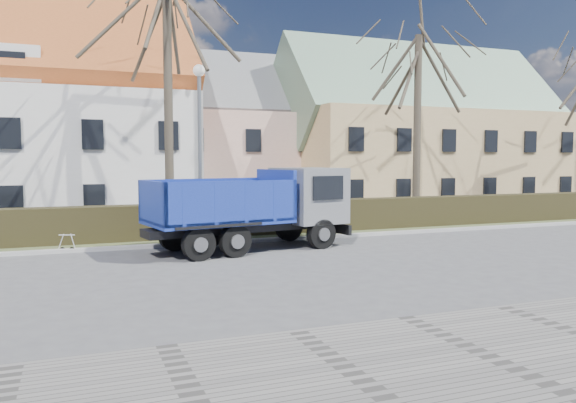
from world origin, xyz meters
name	(u,v)px	position (x,y,z in m)	size (l,w,h in m)	color
ground	(289,265)	(0.00, 0.00, 0.00)	(120.00, 120.00, 0.00)	#4C4C4F
sidewalk_near	(499,364)	(0.00, -8.50, 0.04)	(80.00, 5.00, 0.08)	slate
curb_far	(243,241)	(0.00, 4.60, 0.06)	(80.00, 0.30, 0.12)	#A5A5A3
grass_strip	(232,236)	(0.00, 6.20, 0.05)	(80.00, 3.00, 0.10)	#47522E
hedge	(233,221)	(0.00, 6.00, 0.65)	(60.00, 0.90, 1.30)	black
building_pink	(234,144)	(4.00, 20.00, 4.00)	(10.80, 8.80, 8.00)	#D8AA98
building_yellow	(420,141)	(16.00, 17.00, 4.25)	(18.80, 10.80, 8.50)	tan
tree_1	(168,78)	(-2.00, 8.50, 6.33)	(9.20, 9.20, 12.65)	#3F372B
tree_2	(417,108)	(10.00, 8.50, 5.50)	(8.00, 8.00, 11.00)	#3F372B
dump_truck	(243,208)	(-0.48, 2.99, 1.41)	(7.07, 2.63, 2.83)	navy
streetlight	(200,150)	(-1.04, 7.00, 3.40)	(0.53, 0.53, 6.79)	gray
cart_frame	(61,242)	(-6.17, 4.77, 0.33)	(0.72, 0.41, 0.66)	silver
parked_car_a	(20,220)	(-7.74, 9.81, 0.60)	(1.42, 3.52, 1.20)	black
parked_car_b	(510,204)	(17.25, 9.98, 0.53)	(1.49, 3.65, 1.06)	#242329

